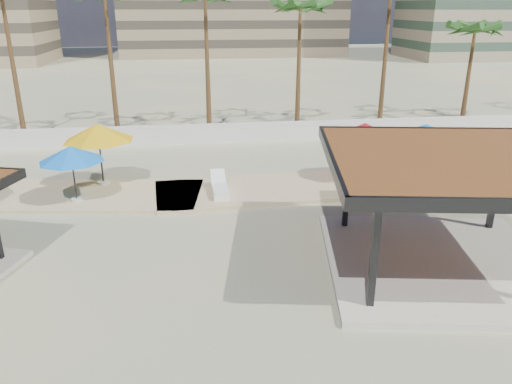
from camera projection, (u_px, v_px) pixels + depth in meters
ground at (325, 258)px, 16.98m from camera, size 200.00×200.00×0.00m
promenade at (323, 181)px, 24.33m from camera, size 44.45×7.97×0.24m
boundary_wall at (259, 132)px, 31.63m from camera, size 56.00×0.30×1.20m
pavilion_central at (446, 202)px, 15.70m from camera, size 8.71×8.71×3.82m
umbrella_b at (98, 133)px, 22.77m from camera, size 4.27×4.27×2.87m
umbrella_c at (365, 131)px, 23.55m from camera, size 3.96×3.96×2.75m
umbrella_d at (426, 132)px, 23.61m from camera, size 3.86×3.86×2.69m
umbrella_f at (71, 154)px, 20.82m from camera, size 3.00×3.00×2.43m
lounger_a at (220, 189)px, 22.42m from camera, size 0.76×2.14×0.80m
lounger_b at (482, 171)px, 24.82m from camera, size 1.18×2.45×0.89m
lounger_d at (491, 158)px, 26.92m from camera, size 1.73×1.92×0.74m
palm_c at (105, 0)px, 29.71m from camera, size 3.00×3.00×9.61m
palm_d at (205, 2)px, 31.25m from camera, size 3.00×3.00×9.51m
palm_e at (300, 11)px, 31.74m from camera, size 3.00×3.00×8.92m
palm_g at (475, 32)px, 33.54m from camera, size 3.00×3.00×7.51m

